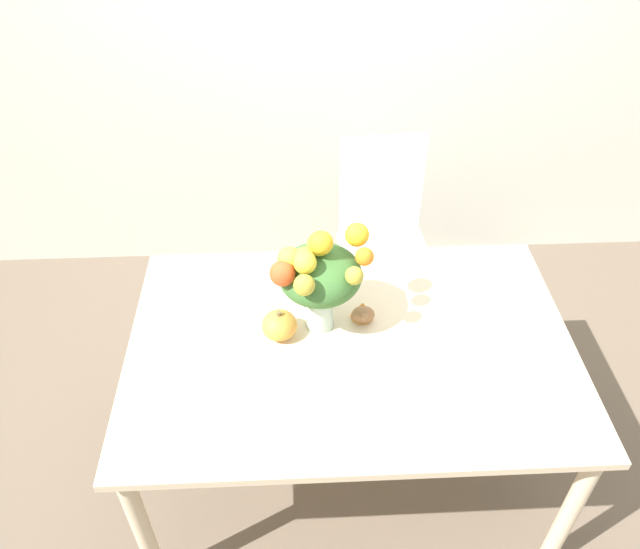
{
  "coord_description": "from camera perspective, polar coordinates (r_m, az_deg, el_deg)",
  "views": [
    {
      "loc": [
        -0.18,
        -1.47,
        2.36
      ],
      "look_at": [
        -0.1,
        0.09,
        0.99
      ],
      "focal_mm": 35.0,
      "sensor_mm": 36.0,
      "label": 1
    }
  ],
  "objects": [
    {
      "name": "ground_plane",
      "position": [
        2.79,
        2.33,
        -16.83
      ],
      "size": [
        12.0,
        12.0,
        0.0
      ],
      "primitive_type": "plane",
      "color": "brown"
    },
    {
      "name": "wall_back",
      "position": [
        3.13,
        0.78,
        22.19
      ],
      "size": [
        8.0,
        0.06,
        2.7
      ],
      "color": "silver",
      "rests_on": "ground_plane"
    },
    {
      "name": "dining_table",
      "position": [
        2.25,
        2.79,
        -7.66
      ],
      "size": [
        1.55,
        1.03,
        0.76
      ],
      "color": "beige",
      "rests_on": "ground_plane"
    },
    {
      "name": "flower_vase",
      "position": [
        2.08,
        -0.07,
        -0.07
      ],
      "size": [
        0.34,
        0.31,
        0.41
      ],
      "color": "#B2CCBC",
      "rests_on": "dining_table"
    },
    {
      "name": "pumpkin",
      "position": [
        2.18,
        -3.73,
        -4.64
      ],
      "size": [
        0.12,
        0.12,
        0.11
      ],
      "color": "gold",
      "rests_on": "dining_table"
    },
    {
      "name": "turkey_figurine",
      "position": [
        2.25,
        3.92,
        -3.42
      ],
      "size": [
        0.08,
        0.11,
        0.07
      ],
      "color": "#936642",
      "rests_on": "dining_table"
    },
    {
      "name": "dining_chair_near_window",
      "position": [
        3.02,
        5.8,
        3.22
      ],
      "size": [
        0.45,
        0.45,
        1.01
      ],
      "rotation": [
        0.0,
        0.0,
        0.06
      ],
      "color": "white",
      "rests_on": "ground_plane"
    }
  ]
}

